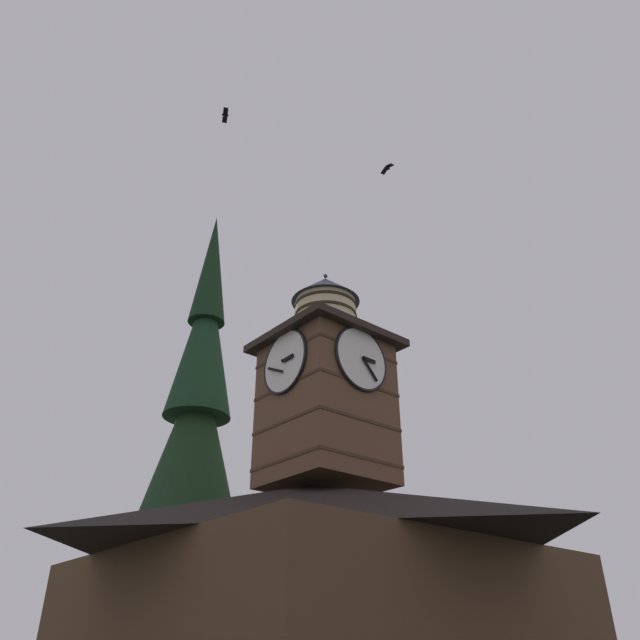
# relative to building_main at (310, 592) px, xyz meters

# --- Properties ---
(building_main) EXTENTS (11.22, 12.38, 6.08)m
(building_main) POSITION_rel_building_main_xyz_m (0.00, 0.00, 0.00)
(building_main) COLOR #503825
(building_main) RESTS_ON ground_plane
(clock_tower) EXTENTS (4.09, 4.09, 7.82)m
(clock_tower) POSITION_rel_building_main_xyz_m (-0.56, 0.06, 6.27)
(clock_tower) COLOR brown
(clock_tower) RESTS_ON building_main
(pine_tree_behind) EXTENTS (5.23, 5.23, 21.00)m
(pine_tree_behind) POSITION_rel_building_main_xyz_m (-0.08, -7.78, 5.12)
(pine_tree_behind) COLOR #473323
(pine_tree_behind) RESTS_ON ground_plane
(moon) EXTENTS (2.27, 2.27, 2.27)m
(moon) POSITION_rel_building_main_xyz_m (-14.90, -31.20, 9.31)
(moon) COLOR silver
(flying_bird_high) EXTENTS (0.25, 0.66, 0.14)m
(flying_bird_high) POSITION_rel_building_main_xyz_m (-1.58, 2.54, 14.80)
(flying_bird_high) COLOR black
(flying_bird_low) EXTENTS (0.42, 0.62, 0.12)m
(flying_bird_low) POSITION_rel_building_main_xyz_m (5.14, 1.85, 13.52)
(flying_bird_low) COLOR black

